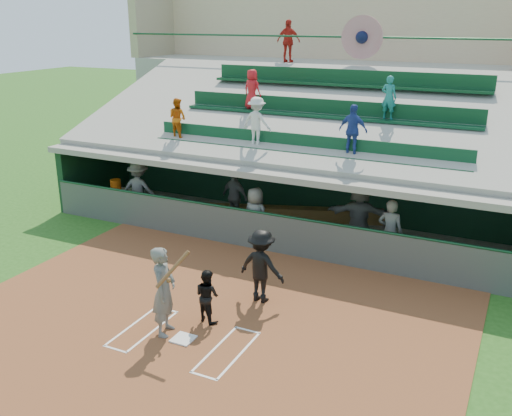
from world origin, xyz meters
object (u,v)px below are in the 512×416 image
at_px(catcher, 207,295).
at_px(white_table, 119,200).
at_px(batter_at_plate, 164,291).
at_px(home_plate, 183,339).
at_px(water_cooler, 116,185).

height_order(catcher, white_table, catcher).
bearing_deg(batter_at_plate, white_table, 135.31).
relative_size(catcher, white_table, 1.38).
relative_size(home_plate, batter_at_plate, 0.22).
relative_size(home_plate, catcher, 0.36).
bearing_deg(water_cooler, batter_at_plate, -44.21).
relative_size(catcher, water_cooler, 3.36).
bearing_deg(water_cooler, home_plate, -42.42).
distance_m(home_plate, water_cooler, 8.72).
bearing_deg(white_table, batter_at_plate, -44.25).
bearing_deg(batter_at_plate, home_plate, -9.75).
bearing_deg(home_plate, batter_at_plate, 170.25).
distance_m(home_plate, white_table, 8.68).
height_order(catcher, water_cooler, catcher).
xyz_separation_m(batter_at_plate, water_cooler, (-5.93, 5.77, -0.02)).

